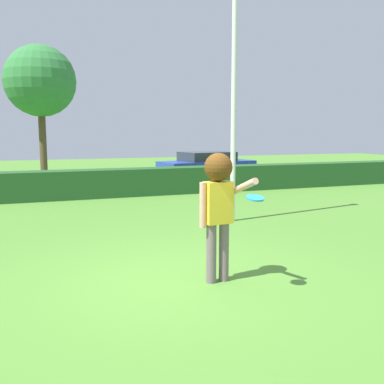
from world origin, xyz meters
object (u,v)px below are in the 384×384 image
Objects in this scene: lamppost at (234,55)px; parked_car_blue at (207,165)px; frisbee at (255,198)px; maple_tree at (40,82)px; person at (218,197)px.

lamppost reaches higher than parked_car_blue.
frisbee is 13.83m from parked_car_blue.
person is at bearing -84.83° from maple_tree.
person is at bearing 111.61° from frisbee.
maple_tree is at bearing 95.17° from person.
parked_car_blue is at bearing -35.69° from maple_tree.
frisbee is at bearing -113.01° from lamppost.
lamppost is at bearing 66.99° from frisbee.
lamppost is 1.13× the size of maple_tree.
person is 0.41× the size of parked_car_blue.
frisbee reaches higher than parked_car_blue.
maple_tree is (-3.65, 13.30, 0.66)m from lamppost.
lamppost is (2.11, 3.80, 2.63)m from person.
maple_tree reaches higher than frisbee.
maple_tree is (-1.55, 17.10, 3.29)m from person.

